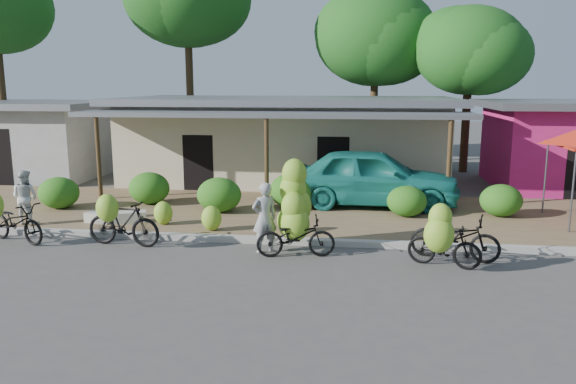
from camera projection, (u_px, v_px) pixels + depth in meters
The scene contains 27 objects.
ground at pixel (219, 268), 12.03m from camera, with size 100.00×100.00×0.00m, color #4C4A47.
sidewalk at pixel (261, 213), 16.89m from camera, with size 60.00×6.00×0.12m, color olive.
curb at pixel (239, 239), 13.97m from camera, with size 60.00×0.25×0.15m, color #A8A399.
shop_main at pixel (287, 139), 22.35m from camera, with size 13.00×8.50×3.35m.
shop_pink at pixel (564, 144), 21.07m from camera, with size 6.00×6.00×3.25m.
shop_grey at pixel (31, 138), 23.84m from camera, with size 7.00×6.00×3.15m.
tree_center_right at pixel (372, 35), 26.62m from camera, with size 5.83×5.76×8.35m.
tree_near_right at pixel (465, 48), 24.30m from camera, with size 4.89×4.74×7.20m.
hedge_0 at pixel (59, 193), 17.14m from camera, with size 1.24×1.12×0.97m, color #195413.
hedge_1 at pixel (149, 188), 17.79m from camera, with size 1.30×1.17×1.01m, color #195413.
hedge_2 at pixel (219, 195), 16.65m from camera, with size 1.32×1.19×1.03m, color #195413.
hedge_3 at pixel (292, 191), 17.17m from camera, with size 1.39×1.26×1.09m, color #195413.
hedge_4 at pixel (407, 201), 16.10m from camera, with size 1.14×1.02×0.89m, color #195413.
hedge_5 at pixel (501, 200), 16.11m from camera, with size 1.19×1.08×0.93m, color #195413.
bike_far_left at pixel (12, 219), 13.78m from camera, with size 2.03×1.54×1.47m.
bike_left at pixel (122, 221), 13.48m from camera, with size 1.94×1.24×1.41m.
bike_center at pixel (295, 218), 12.91m from camera, with size 1.87×1.32×2.19m.
bike_right at pixel (443, 240), 11.79m from camera, with size 1.64×1.34×1.51m.
bike_far_right at pixel (455, 237), 12.50m from camera, with size 2.08×1.22×1.03m.
loose_banana_a at pixel (163, 213), 15.19m from camera, with size 0.51×0.44×0.64m, color #99C230.
loose_banana_b at pixel (211, 218), 14.56m from camera, with size 0.53×0.45×0.66m, color #99C230.
loose_banana_c at pixel (286, 221), 14.40m from camera, with size 0.49×0.41×0.61m, color #99C230.
sack_near at pixel (130, 217), 15.45m from camera, with size 0.85×0.40×0.30m, color beige.
sack_far at pixel (99, 217), 15.46m from camera, with size 0.75×0.38×0.28m, color beige.
vendor at pixel (265, 218), 13.00m from camera, with size 0.60×0.40×1.66m, color gray.
bystander at pixel (25, 197), 15.18m from camera, with size 0.72×0.56×1.49m, color beige.
teal_van at pixel (372, 177), 17.45m from camera, with size 2.14×5.31×1.81m, color #1C7E73.
Camera 1 is at (2.96, -11.22, 3.88)m, focal length 35.00 mm.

